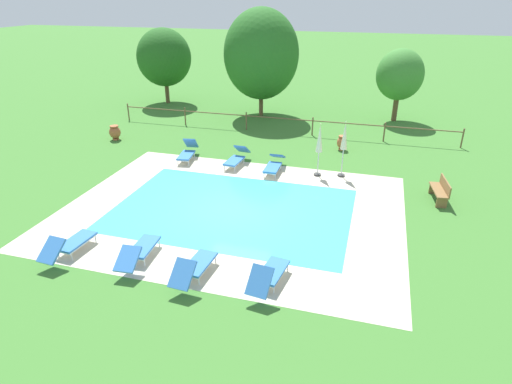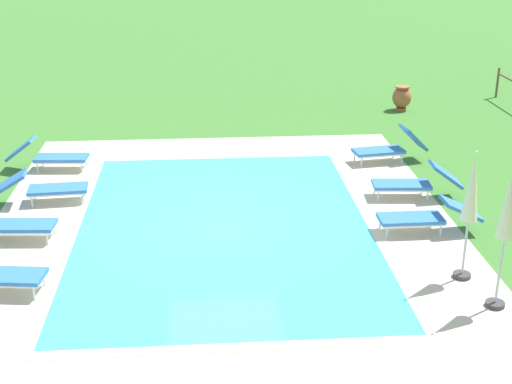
{
  "view_description": "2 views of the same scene",
  "coord_description": "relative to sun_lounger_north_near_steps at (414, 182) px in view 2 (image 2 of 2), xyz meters",
  "views": [
    {
      "loc": [
        4.79,
        -13.47,
        7.44
      ],
      "look_at": [
        0.78,
        0.5,
        0.6
      ],
      "focal_mm": 29.96,
      "sensor_mm": 36.0,
      "label": 1
    },
    {
      "loc": [
        13.68,
        -0.37,
        6.12
      ],
      "look_at": [
        0.4,
        0.64,
        0.9
      ],
      "focal_mm": 50.43,
      "sensor_mm": 36.0,
      "label": 2
    }
  ],
  "objects": [
    {
      "name": "sun_lounger_north_end",
      "position": [
        1.63,
        -8.68,
        0.01
      ],
      "size": [
        0.74,
        2.0,
        0.88
      ],
      "color": "#3370BC",
      "rests_on": "ground"
    },
    {
      "name": "sun_lounger_north_near_steps",
      "position": [
        0.0,
        0.0,
        0.0
      ],
      "size": [
        0.75,
        2.04,
        0.83
      ],
      "color": "#3370BC",
      "rests_on": "ground"
    },
    {
      "name": "patio_umbrella_closed_row_west",
      "position": [
        4.89,
        -0.01,
        1.34
      ],
      "size": [
        0.32,
        0.32,
        2.52
      ],
      "color": "#383838",
      "rests_on": "ground"
    },
    {
      "name": "sun_lounger_south_far",
      "position": [
        -2.53,
        0.04,
        0.01
      ],
      "size": [
        0.89,
        2.0,
        0.93
      ],
      "color": "#3370BC",
      "rests_on": "ground"
    },
    {
      "name": "terracotta_urn_by_tree",
      "position": [
        -7.65,
        1.77,
        0.06
      ],
      "size": [
        0.62,
        0.62,
        0.8
      ],
      "color": "#A85B38",
      "rests_on": "ground"
    },
    {
      "name": "swimming_pool_water",
      "position": [
        1.29,
        -4.38,
        -0.37
      ],
      "size": [
        8.77,
        5.97,
        0.01
      ],
      "primitive_type": "cube",
      "color": "#42CCD6",
      "rests_on": "ground"
    },
    {
      "name": "patio_umbrella_closed_row_mid_west",
      "position": [
        3.86,
        -0.21,
        1.22
      ],
      "size": [
        0.32,
        0.32,
        2.38
      ],
      "color": "#383838",
      "rests_on": "ground"
    },
    {
      "name": "sun_lounger_north_mid",
      "position": [
        -0.33,
        -8.34,
        -0.01
      ],
      "size": [
        0.76,
        2.09,
        0.76
      ],
      "color": "#3370BC",
      "rests_on": "ground"
    },
    {
      "name": "ground_plane",
      "position": [
        1.29,
        -4.38,
        -0.37
      ],
      "size": [
        160.0,
        160.0,
        0.0
      ],
      "primitive_type": "plane",
      "color": "#3D752D"
    },
    {
      "name": "pool_deck_paving",
      "position": [
        1.29,
        -4.38,
        -0.37
      ],
      "size": [
        12.49,
        9.7,
        0.01
      ],
      "primitive_type": "cube",
      "color": "beige",
      "rests_on": "ground"
    },
    {
      "name": "pool_coping_rim",
      "position": [
        1.29,
        -4.38,
        -0.36
      ],
      "size": [
        9.25,
        6.45,
        0.01
      ],
      "color": "beige",
      "rests_on": "ground"
    },
    {
      "name": "sun_lounger_south_mid",
      "position": [
        -2.57,
        -8.64,
        0.0
      ],
      "size": [
        0.74,
        2.03,
        0.84
      ],
      "color": "#3370BC",
      "rests_on": "ground"
    },
    {
      "name": "sun_lounger_south_near_corner",
      "position": [
        1.89,
        -0.31,
        -0.02
      ],
      "size": [
        0.63,
        2.08,
        0.71
      ],
      "color": "#3370BC",
      "rests_on": "ground"
    }
  ]
}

